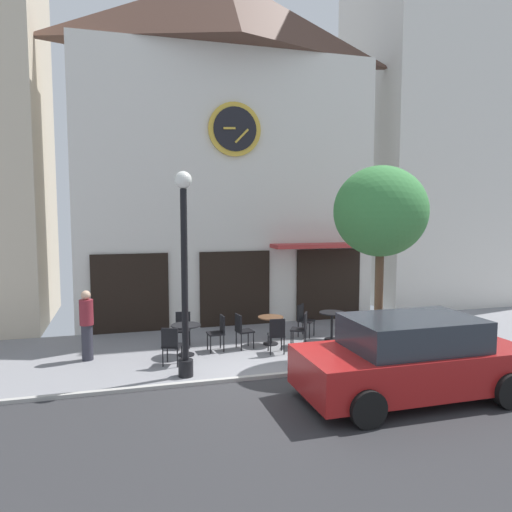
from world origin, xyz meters
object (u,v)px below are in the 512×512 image
(cafe_chair_facing_street, at_px, (302,327))
(cafe_chair_near_lamp, at_px, (171,343))
(pedestrian_maroon, at_px, (87,324))
(cafe_chair_facing_wall, at_px, (219,330))
(street_lamp, at_px, (184,274))
(parked_car_red, at_px, (411,358))
(cafe_table_near_door, at_px, (271,325))
(cafe_chair_curbside, at_px, (242,328))
(cafe_chair_by_entrance, at_px, (277,333))
(street_tree, at_px, (381,212))
(cafe_chair_mid_row, at_px, (304,318))
(cafe_table_rightmost, at_px, (186,334))
(cafe_chair_left_end, at_px, (183,327))
(cafe_table_center_left, at_px, (332,320))

(cafe_chair_facing_street, distance_m, cafe_chair_near_lamp, 3.50)
(pedestrian_maroon, bearing_deg, cafe_chair_facing_wall, -1.69)
(street_lamp, xyz_separation_m, parked_car_red, (3.95, -2.33, -1.45))
(street_lamp, relative_size, cafe_table_near_door, 5.84)
(cafe_chair_curbside, bearing_deg, cafe_chair_near_lamp, -154.68)
(cafe_chair_by_entrance, relative_size, cafe_chair_facing_wall, 1.00)
(street_tree, bearing_deg, cafe_chair_curbside, 148.76)
(street_tree, bearing_deg, cafe_chair_near_lamp, 169.80)
(cafe_chair_by_entrance, bearing_deg, street_tree, -26.44)
(cafe_chair_facing_wall, relative_size, parked_car_red, 0.21)
(cafe_chair_by_entrance, relative_size, cafe_chair_near_lamp, 1.00)
(cafe_chair_mid_row, bearing_deg, cafe_chair_by_entrance, -131.99)
(cafe_table_rightmost, height_order, parked_car_red, parked_car_red)
(cafe_chair_mid_row, relative_size, cafe_chair_left_end, 1.00)
(cafe_chair_facing_street, bearing_deg, cafe_chair_by_entrance, -152.49)
(street_tree, relative_size, cafe_chair_by_entrance, 5.08)
(cafe_table_near_door, bearing_deg, parked_car_red, -70.80)
(cafe_chair_left_end, relative_size, pedestrian_maroon, 0.54)
(cafe_table_center_left, relative_size, cafe_chair_facing_street, 0.86)
(street_lamp, bearing_deg, cafe_table_near_door, 36.77)
(street_lamp, height_order, cafe_table_center_left, street_lamp)
(cafe_chair_by_entrance, bearing_deg, cafe_chair_mid_row, 48.01)
(cafe_chair_by_entrance, height_order, cafe_chair_curbside, same)
(street_lamp, relative_size, cafe_chair_facing_street, 4.83)
(street_tree, height_order, cafe_chair_near_lamp, street_tree)
(cafe_chair_left_end, bearing_deg, cafe_table_rightmost, -91.31)
(cafe_chair_facing_wall, relative_size, pedestrian_maroon, 0.54)
(cafe_chair_by_entrance, distance_m, cafe_chair_curbside, 0.98)
(cafe_chair_curbside, height_order, cafe_chair_facing_wall, same)
(street_tree, relative_size, cafe_table_near_door, 6.14)
(cafe_table_near_door, bearing_deg, cafe_chair_facing_street, -30.92)
(cafe_table_center_left, height_order, cafe_chair_by_entrance, cafe_chair_by_entrance)
(cafe_chair_by_entrance, height_order, cafe_chair_facing_wall, same)
(cafe_table_near_door, bearing_deg, cafe_chair_curbside, -167.39)
(cafe_chair_facing_wall, bearing_deg, cafe_chair_by_entrance, -26.53)
(cafe_chair_facing_wall, bearing_deg, cafe_table_center_left, 2.95)
(parked_car_red, bearing_deg, cafe_table_rightmost, 134.43)
(parked_car_red, bearing_deg, cafe_chair_near_lamp, 143.32)
(cafe_table_rightmost, bearing_deg, street_lamp, -97.75)
(cafe_table_center_left, xyz_separation_m, cafe_chair_by_entrance, (-1.87, -0.83, -0.01))
(street_lamp, height_order, parked_car_red, street_lamp)
(cafe_chair_by_entrance, bearing_deg, cafe_chair_facing_street, 27.51)
(street_tree, distance_m, cafe_table_rightmost, 5.48)
(street_tree, xyz_separation_m, cafe_chair_near_lamp, (-4.77, 0.86, -2.97))
(cafe_table_rightmost, xyz_separation_m, cafe_chair_by_entrance, (2.17, -0.49, -0.02))
(street_tree, bearing_deg, parked_car_red, -104.79)
(cafe_chair_facing_wall, bearing_deg, pedestrian_maroon, 178.31)
(street_lamp, distance_m, cafe_chair_mid_row, 4.66)
(street_tree, bearing_deg, street_lamp, 179.00)
(cafe_chair_mid_row, distance_m, pedestrian_maroon, 5.77)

